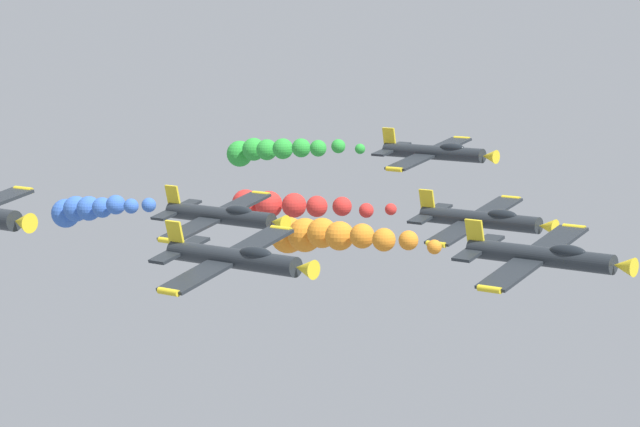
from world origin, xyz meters
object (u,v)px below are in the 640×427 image
airplane_lead (542,256)px  airplane_right_inner (235,258)px  airplane_left_outer (222,215)px  airplane_left_inner (482,219)px  airplane_right_outer (435,152)px

airplane_lead → airplane_right_inner: (11.88, -12.01, 0.15)m
airplane_lead → airplane_left_outer: size_ratio=1.00×
airplane_left_inner → airplane_right_outer: size_ratio=1.00×
airplane_right_inner → airplane_lead: bearing=134.7°
airplane_lead → airplane_right_outer: size_ratio=1.00×
airplane_lead → airplane_left_inner: airplane_lead is taller
airplane_lead → airplane_left_outer: bearing=-89.6°
airplane_left_inner → airplane_left_outer: size_ratio=1.00×
airplane_lead → airplane_left_outer: (0.18, -23.99, 0.20)m
airplane_right_outer → airplane_right_inner: bearing=17.5°
airplane_lead → airplane_right_outer: (-22.52, -22.83, 2.81)m
airplane_lead → airplane_left_outer: airplane_left_outer is taller
airplane_lead → airplane_right_inner: 16.90m
airplane_left_inner → airplane_left_outer: airplane_left_outer is taller
airplane_right_inner → airplane_left_outer: 16.74m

